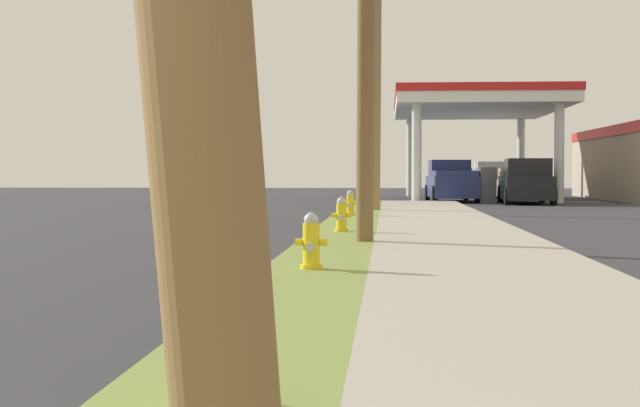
# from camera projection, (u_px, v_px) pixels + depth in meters

# --- Properties ---
(fire_hydrant_nearest) EXTENTS (0.42, 0.38, 0.74)m
(fire_hydrant_nearest) POSITION_uv_depth(u_px,v_px,m) (218.00, 344.00, 5.07)
(fire_hydrant_nearest) COLOR yellow
(fire_hydrant_nearest) RESTS_ON grass_verge
(fire_hydrant_second) EXTENTS (0.42, 0.38, 0.74)m
(fire_hydrant_second) POSITION_uv_depth(u_px,v_px,m) (311.00, 244.00, 12.10)
(fire_hydrant_second) COLOR yellow
(fire_hydrant_second) RESTS_ON grass_verge
(fire_hydrant_third) EXTENTS (0.42, 0.37, 0.74)m
(fire_hydrant_third) POSITION_uv_depth(u_px,v_px,m) (342.00, 216.00, 19.72)
(fire_hydrant_third) COLOR yellow
(fire_hydrant_third) RESTS_ON grass_verge
(fire_hydrant_fourth) EXTENTS (0.42, 0.37, 0.74)m
(fire_hydrant_fourth) POSITION_uv_depth(u_px,v_px,m) (350.00, 204.00, 27.16)
(fire_hydrant_fourth) COLOR yellow
(fire_hydrant_fourth) RESTS_ON grass_verge
(fire_hydrant_fifth) EXTENTS (0.42, 0.38, 0.74)m
(fire_hydrant_fifth) POSITION_uv_depth(u_px,v_px,m) (362.00, 197.00, 35.38)
(fire_hydrant_fifth) COLOR yellow
(fire_hydrant_fifth) RESTS_ON grass_verge
(utility_pole_background) EXTENTS (0.94, 1.19, 9.47)m
(utility_pole_background) POSITION_uv_depth(u_px,v_px,m) (376.00, 66.00, 31.08)
(utility_pole_background) COLOR #937047
(utility_pole_background) RESTS_ON grass_verge
(gas_station_canopy) EXTENTS (15.70, 14.84, 5.31)m
(gas_station_canopy) POSITION_uv_depth(u_px,v_px,m) (607.00, 148.00, 46.86)
(gas_station_canopy) COLOR silver
(gas_station_canopy) RESTS_ON ground
(car_tan_by_near_pump) EXTENTS (2.09, 4.56, 1.57)m
(car_tan_by_near_pump) POSITION_uv_depth(u_px,v_px,m) (515.00, 185.00, 47.22)
(car_tan_by_near_pump) COLOR tan
(car_tan_by_near_pump) RESTS_ON ground
(car_teal_by_far_pump) EXTENTS (2.01, 4.53, 1.57)m
(car_teal_by_far_pump) POSITION_uv_depth(u_px,v_px,m) (455.00, 183.00, 54.38)
(car_teal_by_far_pump) COLOR #197075
(car_teal_by_far_pump) RESTS_ON ground
(truck_navy_at_forecourt) EXTENTS (2.31, 5.47, 1.97)m
(truck_navy_at_forecourt) POSITION_uv_depth(u_px,v_px,m) (451.00, 182.00, 43.70)
(truck_navy_at_forecourt) COLOR navy
(truck_navy_at_forecourt) RESTS_ON ground
(truck_black_on_apron) EXTENTS (2.37, 5.49, 1.97)m
(truck_black_on_apron) POSITION_uv_depth(u_px,v_px,m) (526.00, 183.00, 40.82)
(truck_black_on_apron) COLOR black
(truck_black_on_apron) RESTS_ON ground
(truck_silver_at_far_bay) EXTENTS (2.17, 5.42, 1.97)m
(truck_silver_at_far_bay) POSITION_uv_depth(u_px,v_px,m) (494.00, 181.00, 50.93)
(truck_silver_at_far_bay) COLOR #BCBCC1
(truck_silver_at_far_bay) RESTS_ON ground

